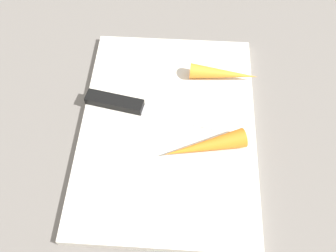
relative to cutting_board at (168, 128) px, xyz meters
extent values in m
plane|color=slate|center=(0.00, 0.00, -0.01)|extent=(1.40, 1.40, 0.00)
cube|color=silver|center=(0.00, 0.00, 0.00)|extent=(0.36, 0.26, 0.01)
cube|color=#B7B7BC|center=(0.02, -0.01, 0.01)|extent=(0.04, 0.11, 0.00)
cube|color=black|center=(0.03, 0.08, 0.01)|extent=(0.04, 0.09, 0.01)
cone|color=orange|center=(-0.04, -0.05, 0.02)|extent=(0.06, 0.12, 0.03)
cone|color=orange|center=(0.10, -0.08, 0.02)|extent=(0.03, 0.11, 0.02)
camera|label=1|loc=(-0.30, -0.02, 0.48)|focal=39.91mm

